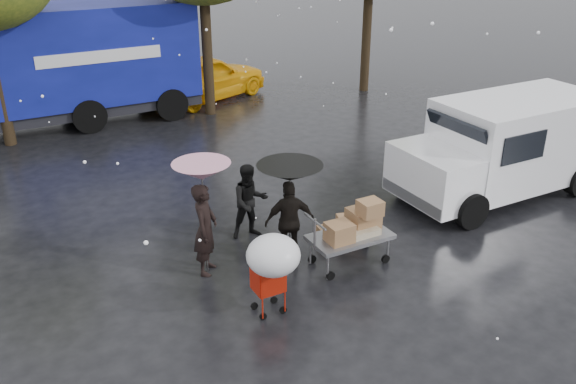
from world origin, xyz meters
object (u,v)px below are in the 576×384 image
person_pink (205,229)px  vendor_cart (354,227)px  yellow_taxi (204,77)px  white_van (505,145)px  person_black (290,221)px  shopping_cart (272,259)px  blue_truck (64,67)px

person_pink → vendor_cart: bearing=-76.3°
person_pink → yellow_taxi: bearing=14.3°
person_pink → white_van: 7.18m
person_black → shopping_cart: person_black is taller
white_van → blue_truck: bearing=127.5°
person_pink → shopping_cart: person_pink is taller
shopping_cart → white_van: (6.76, 1.74, 0.10)m
white_van → yellow_taxi: white_van is taller
vendor_cart → person_pink: bearing=158.2°
shopping_cart → white_van: size_ratio=0.30×
person_black → white_van: size_ratio=0.32×
vendor_cart → blue_truck: size_ratio=0.18×
vendor_cart → yellow_taxi: size_ratio=0.33×
vendor_cart → white_van: size_ratio=0.31×
person_black → blue_truck: bearing=-63.1°
vendor_cart → yellow_taxi: bearing=82.1°
white_van → yellow_taxi: size_ratio=1.06×
person_black → white_van: white_van is taller
person_pink → person_black: (1.51, -0.33, -0.07)m
vendor_cart → yellow_taxi: yellow_taxi is taller
person_black → white_van: 5.69m
shopping_cart → blue_truck: size_ratio=0.18×
person_black → blue_truck: blue_truck is taller
person_pink → white_van: bearing=-54.8°
shopping_cart → yellow_taxi: 12.73m
person_pink → shopping_cart: 1.84m
person_pink → shopping_cart: bearing=-131.4°
person_pink → person_black: size_ratio=1.08×
vendor_cart → blue_truck: (-2.98, 10.95, 1.03)m
person_black → yellow_taxi: 11.05m
person_pink → blue_truck: blue_truck is taller
white_van → person_black: bearing=-177.0°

